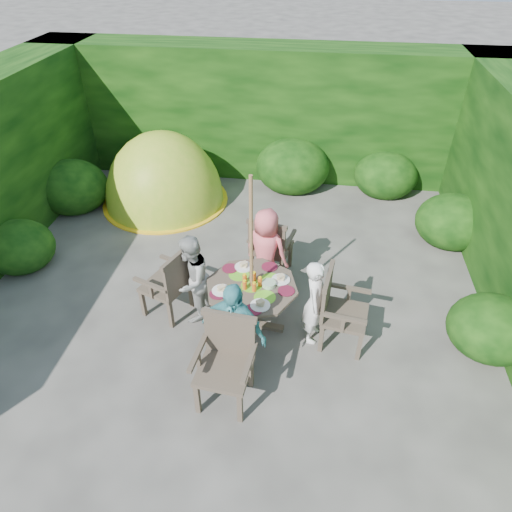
# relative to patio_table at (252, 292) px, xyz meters

# --- Properties ---
(ground) EXTENTS (60.00, 60.00, 0.00)m
(ground) POSITION_rel_patio_table_xyz_m (-0.38, 0.64, -0.58)
(ground) COLOR #413E3A
(ground) RESTS_ON ground
(hedge_enclosure) EXTENTS (9.00, 9.00, 2.50)m
(hedge_enclosure) POSITION_rel_patio_table_xyz_m (-0.38, 1.97, 0.67)
(hedge_enclosure) COLOR black
(hedge_enclosure) RESTS_ON ground
(patio_table) EXTENTS (1.30, 1.30, 0.82)m
(patio_table) POSITION_rel_patio_table_xyz_m (0.00, 0.00, 0.00)
(patio_table) COLOR #3D3227
(patio_table) RESTS_ON ground
(parasol_pole) EXTENTS (0.05, 0.05, 2.20)m
(parasol_pole) POSITION_rel_patio_table_xyz_m (-0.00, -0.00, 0.52)
(parasol_pole) COLOR brown
(parasol_pole) RESTS_ON ground
(garden_chair_right) EXTENTS (0.62, 0.68, 1.00)m
(garden_chair_right) POSITION_rel_patio_table_xyz_m (1.08, -0.11, -0.04)
(garden_chair_right) COLOR #3D3227
(garden_chair_right) RESTS_ON ground
(garden_chair_left) EXTENTS (0.70, 0.74, 0.99)m
(garden_chair_left) POSITION_rel_patio_table_xyz_m (-1.09, 0.09, -0.05)
(garden_chair_left) COLOR #3D3227
(garden_chair_left) RESTS_ON ground
(garden_chair_back) EXTENTS (0.69, 0.63, 0.99)m
(garden_chair_back) POSITION_rel_patio_table_xyz_m (0.10, 1.09, -0.05)
(garden_chair_back) COLOR #3D3227
(garden_chair_back) RESTS_ON ground
(garden_chair_front) EXTENTS (0.66, 0.60, 1.02)m
(garden_chair_front) POSITION_rel_patio_table_xyz_m (-0.12, -1.08, -0.03)
(garden_chair_front) COLOR #3D3227
(garden_chair_front) RESTS_ON ground
(child_right) EXTENTS (0.31, 0.45, 1.18)m
(child_right) POSITION_rel_patio_table_xyz_m (0.79, -0.09, 0.01)
(child_right) COLOR white
(child_right) RESTS_ON ground
(child_left) EXTENTS (0.54, 0.66, 1.25)m
(child_left) POSITION_rel_patio_table_xyz_m (-0.80, 0.08, 0.05)
(child_left) COLOR #A6A8A2
(child_left) RESTS_ON ground
(child_back) EXTENTS (0.74, 0.61, 1.29)m
(child_back) POSITION_rel_patio_table_xyz_m (0.08, 0.79, 0.07)
(child_back) COLOR #F2646C
(child_back) RESTS_ON ground
(child_front) EXTENTS (0.86, 0.56, 1.35)m
(child_front) POSITION_rel_patio_table_xyz_m (-0.09, -0.80, 0.10)
(child_front) COLOR teal
(child_front) RESTS_ON ground
(dome_tent) EXTENTS (2.52, 2.52, 2.68)m
(dome_tent) POSITION_rel_patio_table_xyz_m (-2.11, 3.02, -0.58)
(dome_tent) COLOR #93BD24
(dome_tent) RESTS_ON ground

